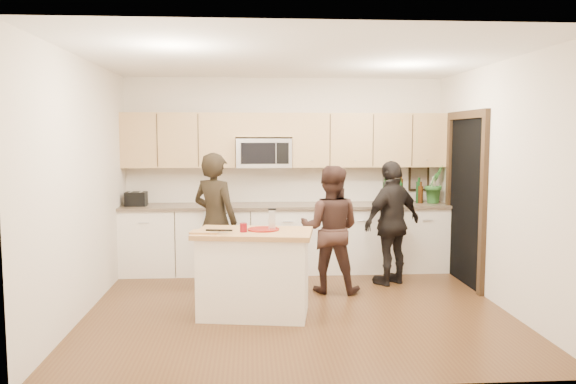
{
  "coord_description": "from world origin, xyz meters",
  "views": [
    {
      "loc": [
        -0.5,
        -6.02,
        1.88
      ],
      "look_at": [
        -0.07,
        0.35,
        1.25
      ],
      "focal_mm": 35.0,
      "sensor_mm": 36.0,
      "label": 1
    }
  ],
  "objects": [
    {
      "name": "box_grater",
      "position": [
        -0.27,
        -0.17,
        1.02
      ],
      "size": [
        0.08,
        0.06,
        0.21
      ],
      "color": "silver",
      "rests_on": "red_plate"
    },
    {
      "name": "cutting_board",
      "position": [
        -0.97,
        -0.33,
        0.91
      ],
      "size": [
        0.31,
        0.24,
        0.02
      ],
      "primitive_type": "cube",
      "rotation": [
        0.0,
        0.0,
        -0.16
      ],
      "color": "#A68145",
      "rests_on": "island"
    },
    {
      "name": "knife",
      "position": [
        -0.81,
        -0.43,
        0.92
      ],
      "size": [
        0.18,
        0.05,
        0.01
      ],
      "primitive_type": "cube",
      "rotation": [
        0.0,
        0.0,
        -0.16
      ],
      "color": "silver",
      "rests_on": "cutting_board"
    },
    {
      "name": "woman_left",
      "position": [
        -0.93,
        0.85,
        0.84
      ],
      "size": [
        0.73,
        0.67,
        1.68
      ],
      "primitive_type": "imported",
      "rotation": [
        0.0,
        0.0,
        2.57
      ],
      "color": "black",
      "rests_on": "ground"
    },
    {
      "name": "drink_glass",
      "position": [
        -0.57,
        -0.3,
        0.95
      ],
      "size": [
        0.07,
        0.07,
        0.09
      ],
      "primitive_type": "cylinder",
      "color": "maroon",
      "rests_on": "island"
    },
    {
      "name": "microwave",
      "position": [
        -0.31,
        1.8,
        1.65
      ],
      "size": [
        0.76,
        0.41,
        0.4
      ],
      "color": "silver",
      "rests_on": "ground"
    },
    {
      "name": "tongs",
      "position": [
        -0.82,
        -0.34,
        0.93
      ],
      "size": [
        0.28,
        0.07,
        0.02
      ],
      "primitive_type": "cube",
      "rotation": [
        0.0,
        0.0,
        -0.16
      ],
      "color": "black",
      "rests_on": "cutting_board"
    },
    {
      "name": "woman_right",
      "position": [
        1.29,
        0.91,
        0.79
      ],
      "size": [
        0.98,
        0.82,
        1.57
      ],
      "primitive_type": "imported",
      "rotation": [
        0.0,
        0.0,
        3.71
      ],
      "color": "black",
      "rests_on": "ground"
    },
    {
      "name": "doorway",
      "position": [
        2.23,
        0.9,
        1.16
      ],
      "size": [
        0.06,
        1.25,
        2.2
      ],
      "color": "black",
      "rests_on": "ground"
    },
    {
      "name": "island",
      "position": [
        -0.47,
        -0.24,
        0.45
      ],
      "size": [
        1.29,
        0.88,
        0.9
      ],
      "rotation": [
        0.0,
        0.0,
        -0.16
      ],
      "color": "white",
      "rests_on": "ground"
    },
    {
      "name": "framed_picture",
      "position": [
        1.95,
        1.98,
        1.28
      ],
      "size": [
        0.3,
        0.03,
        0.38
      ],
      "color": "black",
      "rests_on": "ground"
    },
    {
      "name": "floor",
      "position": [
        0.0,
        0.0,
        0.0
      ],
      "size": [
        4.5,
        4.5,
        0.0
      ],
      "primitive_type": "plane",
      "color": "#50361B",
      "rests_on": "ground"
    },
    {
      "name": "back_cabinetry",
      "position": [
        0.0,
        1.69,
        0.47
      ],
      "size": [
        4.5,
        0.66,
        0.94
      ],
      "color": "white",
      "rests_on": "ground"
    },
    {
      "name": "toaster",
      "position": [
        -2.05,
        1.67,
        1.03
      ],
      "size": [
        0.28,
        0.23,
        0.19
      ],
      "color": "black",
      "rests_on": "back_cabinetry"
    },
    {
      "name": "woman_center",
      "position": [
        0.46,
        0.62,
        0.77
      ],
      "size": [
        0.87,
        0.75,
        1.53
      ],
      "primitive_type": "imported",
      "rotation": [
        0.0,
        0.0,
        2.88
      ],
      "color": "#301D18",
      "rests_on": "ground"
    },
    {
      "name": "orchid",
      "position": [
        2.1,
        1.72,
        1.21
      ],
      "size": [
        0.38,
        0.38,
        0.54
      ],
      "primitive_type": "imported",
      "rotation": [
        0.0,
        0.0,
        0.72
      ],
      "color": "#2D6628",
      "rests_on": "back_cabinetry"
    },
    {
      "name": "upper_cabinetry",
      "position": [
        0.03,
        1.83,
        1.84
      ],
      "size": [
        4.5,
        0.33,
        0.75
      ],
      "color": "tan",
      "rests_on": "ground"
    },
    {
      "name": "bottle_cluster",
      "position": [
        1.74,
        1.72,
        1.12
      ],
      "size": [
        0.78,
        0.29,
        0.4
      ],
      "color": "black",
      "rests_on": "back_cabinetry"
    },
    {
      "name": "room_shell",
      "position": [
        0.0,
        0.0,
        1.73
      ],
      "size": [
        4.52,
        4.02,
        2.71
      ],
      "color": "beige",
      "rests_on": "ground"
    },
    {
      "name": "red_plate",
      "position": [
        -0.37,
        -0.2,
        0.91
      ],
      "size": [
        0.33,
        0.33,
        0.02
      ],
      "primitive_type": "cylinder",
      "color": "maroon",
      "rests_on": "island"
    },
    {
      "name": "dish_towel",
      "position": [
        -0.95,
        1.5,
        0.8
      ],
      "size": [
        0.34,
        0.6,
        0.48
      ],
      "color": "white",
      "rests_on": "ground"
    }
  ]
}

